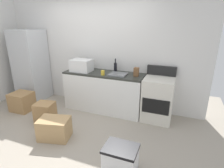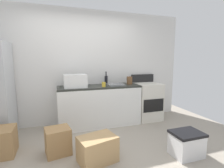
{
  "view_description": "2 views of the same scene",
  "coord_description": "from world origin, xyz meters",
  "px_view_note": "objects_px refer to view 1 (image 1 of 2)",
  "views": [
    {
      "loc": [
        1.89,
        -2.36,
        1.97
      ],
      "look_at": [
        0.71,
        0.66,
        0.86
      ],
      "focal_mm": 28.98,
      "sensor_mm": 36.0,
      "label": 1
    },
    {
      "loc": [
        -0.56,
        -2.33,
        1.46
      ],
      "look_at": [
        0.45,
        0.74,
        0.99
      ],
      "focal_mm": 26.42,
      "sensor_mm": 36.0,
      "label": 2
    }
  ],
  "objects_px": {
    "knife_block": "(136,72)",
    "storage_bin": "(121,159)",
    "coffee_mug": "(103,73)",
    "wine_bottle": "(115,67)",
    "stove_oven": "(158,98)",
    "refrigerator": "(31,66)",
    "cardboard_box_small": "(22,102)",
    "microwave": "(81,65)",
    "cardboard_box_large": "(45,112)",
    "cardboard_box_medium": "(54,128)"
  },
  "relations": [
    {
      "from": "microwave",
      "to": "wine_bottle",
      "type": "bearing_deg",
      "value": 17.73
    },
    {
      "from": "cardboard_box_large",
      "to": "storage_bin",
      "type": "height_order",
      "value": "cardboard_box_large"
    },
    {
      "from": "microwave",
      "to": "coffee_mug",
      "type": "relative_size",
      "value": 4.6
    },
    {
      "from": "wine_bottle",
      "to": "microwave",
      "type": "bearing_deg",
      "value": -162.27
    },
    {
      "from": "stove_oven",
      "to": "knife_block",
      "type": "height_order",
      "value": "stove_oven"
    },
    {
      "from": "stove_oven",
      "to": "microwave",
      "type": "bearing_deg",
      "value": -177.68
    },
    {
      "from": "stove_oven",
      "to": "coffee_mug",
      "type": "height_order",
      "value": "stove_oven"
    },
    {
      "from": "knife_block",
      "to": "microwave",
      "type": "bearing_deg",
      "value": -176.82
    },
    {
      "from": "stove_oven",
      "to": "storage_bin",
      "type": "distance_m",
      "value": 1.69
    },
    {
      "from": "refrigerator",
      "to": "microwave",
      "type": "bearing_deg",
      "value": -0.59
    },
    {
      "from": "knife_block",
      "to": "coffee_mug",
      "type": "bearing_deg",
      "value": -164.74
    },
    {
      "from": "refrigerator",
      "to": "stove_oven",
      "type": "height_order",
      "value": "refrigerator"
    },
    {
      "from": "refrigerator",
      "to": "knife_block",
      "type": "xyz_separation_m",
      "value": [
        2.79,
        0.05,
        0.09
      ]
    },
    {
      "from": "coffee_mug",
      "to": "knife_block",
      "type": "relative_size",
      "value": 0.56
    },
    {
      "from": "stove_oven",
      "to": "microwave",
      "type": "relative_size",
      "value": 2.39
    },
    {
      "from": "cardboard_box_large",
      "to": "cardboard_box_medium",
      "type": "height_order",
      "value": "cardboard_box_large"
    },
    {
      "from": "stove_oven",
      "to": "cardboard_box_small",
      "type": "height_order",
      "value": "stove_oven"
    },
    {
      "from": "cardboard_box_large",
      "to": "cardboard_box_medium",
      "type": "xyz_separation_m",
      "value": [
        0.54,
        -0.39,
        -0.02
      ]
    },
    {
      "from": "knife_block",
      "to": "storage_bin",
      "type": "relative_size",
      "value": 0.39
    },
    {
      "from": "cardboard_box_small",
      "to": "storage_bin",
      "type": "relative_size",
      "value": 1.0
    },
    {
      "from": "wine_bottle",
      "to": "coffee_mug",
      "type": "xyz_separation_m",
      "value": [
        -0.16,
        -0.35,
        -0.06
      ]
    },
    {
      "from": "cardboard_box_large",
      "to": "cardboard_box_medium",
      "type": "bearing_deg",
      "value": -35.95
    },
    {
      "from": "stove_oven",
      "to": "cardboard_box_medium",
      "type": "distance_m",
      "value": 2.11
    },
    {
      "from": "stove_oven",
      "to": "microwave",
      "type": "xyz_separation_m",
      "value": [
        -1.75,
        -0.07,
        0.57
      ]
    },
    {
      "from": "refrigerator",
      "to": "cardboard_box_small",
      "type": "xyz_separation_m",
      "value": [
        0.28,
        -0.69,
        -0.69
      ]
    },
    {
      "from": "stove_oven",
      "to": "cardboard_box_large",
      "type": "relative_size",
      "value": 2.65
    },
    {
      "from": "wine_bottle",
      "to": "cardboard_box_small",
      "type": "relative_size",
      "value": 0.65
    },
    {
      "from": "coffee_mug",
      "to": "cardboard_box_large",
      "type": "height_order",
      "value": "coffee_mug"
    },
    {
      "from": "stove_oven",
      "to": "wine_bottle",
      "type": "height_order",
      "value": "wine_bottle"
    },
    {
      "from": "knife_block",
      "to": "cardboard_box_small",
      "type": "xyz_separation_m",
      "value": [
        -2.51,
        -0.75,
        -0.78
      ]
    },
    {
      "from": "coffee_mug",
      "to": "cardboard_box_small",
      "type": "relative_size",
      "value": 0.22
    },
    {
      "from": "coffee_mug",
      "to": "cardboard_box_small",
      "type": "xyz_separation_m",
      "value": [
        -1.83,
        -0.56,
        -0.74
      ]
    },
    {
      "from": "knife_block",
      "to": "cardboard_box_medium",
      "type": "distance_m",
      "value": 1.93
    },
    {
      "from": "wine_bottle",
      "to": "knife_block",
      "type": "distance_m",
      "value": 0.55
    },
    {
      "from": "knife_block",
      "to": "cardboard_box_small",
      "type": "height_order",
      "value": "knife_block"
    },
    {
      "from": "wine_bottle",
      "to": "cardboard_box_small",
      "type": "distance_m",
      "value": 2.32
    },
    {
      "from": "storage_bin",
      "to": "microwave",
      "type": "bearing_deg",
      "value": 133.46
    },
    {
      "from": "refrigerator",
      "to": "coffee_mug",
      "type": "height_order",
      "value": "refrigerator"
    },
    {
      "from": "refrigerator",
      "to": "stove_oven",
      "type": "distance_m",
      "value": 3.3
    },
    {
      "from": "coffee_mug",
      "to": "cardboard_box_large",
      "type": "xyz_separation_m",
      "value": [
        -0.96,
        -0.79,
        -0.74
      ]
    },
    {
      "from": "stove_oven",
      "to": "cardboard_box_large",
      "type": "xyz_separation_m",
      "value": [
        -2.13,
        -0.97,
        -0.26
      ]
    },
    {
      "from": "cardboard_box_medium",
      "to": "refrigerator",
      "type": "bearing_deg",
      "value": 142.15
    },
    {
      "from": "coffee_mug",
      "to": "storage_bin",
      "type": "relative_size",
      "value": 0.22
    },
    {
      "from": "storage_bin",
      "to": "wine_bottle",
      "type": "bearing_deg",
      "value": 112.64
    },
    {
      "from": "cardboard_box_small",
      "to": "storage_bin",
      "type": "xyz_separation_m",
      "value": [
        2.74,
        -0.9,
        -0.02
      ]
    },
    {
      "from": "stove_oven",
      "to": "coffee_mug",
      "type": "xyz_separation_m",
      "value": [
        -1.16,
        -0.19,
        0.48
      ]
    },
    {
      "from": "wine_bottle",
      "to": "storage_bin",
      "type": "xyz_separation_m",
      "value": [
        0.75,
        -1.81,
        -0.82
      ]
    },
    {
      "from": "wine_bottle",
      "to": "cardboard_box_large",
      "type": "bearing_deg",
      "value": -134.5
    },
    {
      "from": "coffee_mug",
      "to": "storage_bin",
      "type": "distance_m",
      "value": 1.88
    },
    {
      "from": "refrigerator",
      "to": "stove_oven",
      "type": "relative_size",
      "value": 1.63
    }
  ]
}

